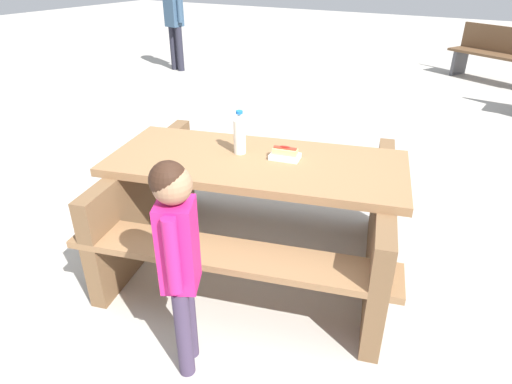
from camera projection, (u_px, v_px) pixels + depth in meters
name	position (u px, v px, depth m)	size (l,w,h in m)	color
ground_plane	(256.00, 259.00, 3.04)	(30.00, 30.00, 0.00)	#B7B2A8
picnic_table	(256.00, 203.00, 2.83)	(2.11, 1.83, 0.75)	olive
soda_bottle	(240.00, 134.00, 2.72)	(0.08, 0.08, 0.27)	silver
hotdog_tray	(285.00, 154.00, 2.68)	(0.20, 0.14, 0.08)	white
child_in_coat	(178.00, 246.00, 1.93)	(0.22, 0.25, 1.13)	#3F334C
park_bench_near	(498.00, 53.00, 7.18)	(1.52, 1.04, 0.85)	brown
bystander_adult	(173.00, 7.00, 7.61)	(0.41, 0.27, 1.67)	#262633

